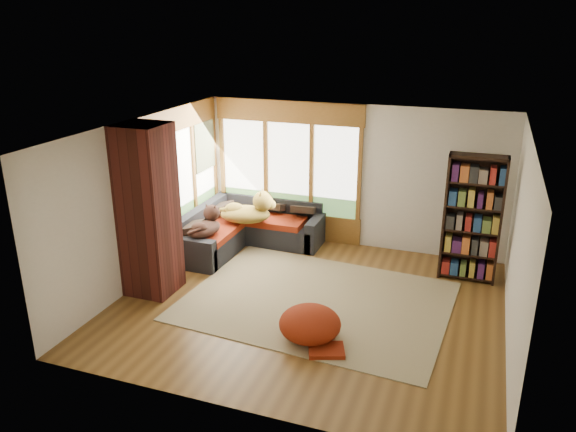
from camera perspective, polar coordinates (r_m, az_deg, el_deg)
The scene contains 17 objects.
floor at distance 8.42m, azimuth 2.07°, elevation -8.95°, with size 5.50×5.50×0.00m, color brown.
ceiling at distance 7.52m, azimuth 2.32°, elevation 8.70°, with size 5.50×5.50×0.00m, color white.
wall_back at distance 10.17m, azimuth 6.48°, elevation 4.01°, with size 5.50×0.04×2.60m, color silver.
wall_front at distance 5.75m, azimuth -5.49°, elevation -8.84°, with size 5.50×0.04×2.60m, color silver.
wall_left at distance 9.04m, azimuth -14.67°, elevation 1.45°, with size 0.04×5.00×2.60m, color silver.
wall_right at distance 7.58m, azimuth 22.44°, elevation -3.03°, with size 0.04×5.00×2.60m, color silver.
windows_back at distance 10.46m, azimuth 0.02°, elevation 4.86°, with size 2.82×0.10×1.90m.
windows_left at distance 9.97m, azimuth -10.74°, elevation 3.77°, with size 0.10×2.62×1.90m.
roller_blind at distance 10.56m, azimuth -8.48°, elevation 7.03°, with size 0.03×0.72×0.90m, color #6D7854.
brick_chimney at distance 8.58m, azimuth -14.02°, elevation 0.52°, with size 0.70×0.70×2.60m, color #471914.
sectional_sofa at distance 10.38m, azimuth -5.34°, elevation -1.43°, with size 2.20×2.20×0.80m.
area_rug at distance 8.50m, azimuth 2.96°, elevation -8.59°, with size 3.80×2.91×0.01m, color beige.
bookshelf at distance 9.24m, azimuth 18.20°, elevation -0.29°, with size 0.88×0.29×2.05m.
pouf at distance 7.49m, azimuth 2.25°, elevation -10.81°, with size 0.82×0.82×0.44m, color maroon.
dog_tan at distance 10.06m, azimuth -3.94°, elevation 0.93°, with size 1.04×0.79×0.52m.
dog_brindle at distance 9.61m, azimuth -8.34°, elevation -0.53°, with size 0.50×0.78×0.41m.
throw_pillows at distance 10.23m, azimuth -4.84°, elevation 1.04°, with size 1.98×1.68×0.45m.
Camera 1 is at (2.21, -7.04, 4.05)m, focal length 35.00 mm.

